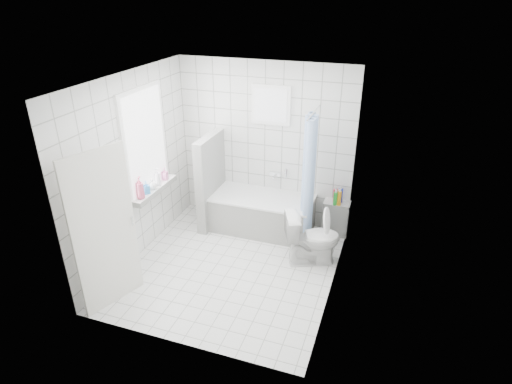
% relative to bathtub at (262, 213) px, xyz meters
% --- Properties ---
extents(ground, '(3.00, 3.00, 0.00)m').
position_rel_bathtub_xyz_m(ground, '(-0.09, -1.12, -0.29)').
color(ground, white).
rests_on(ground, ground).
extents(ceiling, '(3.00, 3.00, 0.00)m').
position_rel_bathtub_xyz_m(ceiling, '(-0.09, -1.12, 2.31)').
color(ceiling, white).
rests_on(ceiling, ground).
extents(wall_back, '(2.80, 0.02, 2.60)m').
position_rel_bathtub_xyz_m(wall_back, '(-0.09, 0.38, 1.01)').
color(wall_back, white).
rests_on(wall_back, ground).
extents(wall_front, '(2.80, 0.02, 2.60)m').
position_rel_bathtub_xyz_m(wall_front, '(-0.09, -2.62, 1.01)').
color(wall_front, white).
rests_on(wall_front, ground).
extents(wall_left, '(0.02, 3.00, 2.60)m').
position_rel_bathtub_xyz_m(wall_left, '(-1.49, -1.12, 1.01)').
color(wall_left, white).
rests_on(wall_left, ground).
extents(wall_right, '(0.02, 3.00, 2.60)m').
position_rel_bathtub_xyz_m(wall_right, '(1.31, -1.12, 1.01)').
color(wall_right, white).
rests_on(wall_right, ground).
extents(window_left, '(0.01, 0.90, 1.40)m').
position_rel_bathtub_xyz_m(window_left, '(-1.45, -0.82, 1.31)').
color(window_left, white).
rests_on(window_left, wall_left).
extents(window_back, '(0.50, 0.01, 0.50)m').
position_rel_bathtub_xyz_m(window_back, '(0.01, 0.33, 1.66)').
color(window_back, white).
rests_on(window_back, wall_back).
extents(window_sill, '(0.18, 1.02, 0.08)m').
position_rel_bathtub_xyz_m(window_sill, '(-1.40, -0.82, 0.57)').
color(window_sill, white).
rests_on(window_sill, wall_left).
extents(door, '(0.32, 0.76, 2.00)m').
position_rel_bathtub_xyz_m(door, '(-1.20, -2.23, 0.71)').
color(door, silver).
rests_on(door, ground).
extents(bathtub, '(1.58, 0.77, 0.58)m').
position_rel_bathtub_xyz_m(bathtub, '(0.00, 0.00, 0.00)').
color(bathtub, white).
rests_on(bathtub, ground).
extents(partition_wall, '(0.15, 0.85, 1.50)m').
position_rel_bathtub_xyz_m(partition_wall, '(-0.86, -0.05, 0.46)').
color(partition_wall, white).
rests_on(partition_wall, ground).
extents(tiled_ledge, '(0.40, 0.24, 0.55)m').
position_rel_bathtub_xyz_m(tiled_ledge, '(1.13, 0.25, -0.02)').
color(tiled_ledge, white).
rests_on(tiled_ledge, ground).
extents(toilet, '(0.87, 0.69, 0.77)m').
position_rel_bathtub_xyz_m(toilet, '(0.94, -0.62, 0.10)').
color(toilet, white).
rests_on(toilet, ground).
extents(curtain_rod, '(0.02, 0.80, 0.02)m').
position_rel_bathtub_xyz_m(curtain_rod, '(0.73, -0.02, 1.71)').
color(curtain_rod, silver).
rests_on(curtain_rod, wall_back).
extents(shower_curtain, '(0.14, 0.48, 1.78)m').
position_rel_bathtub_xyz_m(shower_curtain, '(0.73, -0.16, 0.81)').
color(shower_curtain, '#4A81DB').
rests_on(shower_curtain, curtain_rod).
extents(tub_faucet, '(0.18, 0.06, 0.06)m').
position_rel_bathtub_xyz_m(tub_faucet, '(0.10, 0.33, 0.56)').
color(tub_faucet, silver).
rests_on(tub_faucet, wall_back).
extents(sill_bottles, '(0.15, 0.78, 0.32)m').
position_rel_bathtub_xyz_m(sill_bottles, '(-1.39, -0.94, 0.73)').
color(sill_bottles, '#2C86CA').
rests_on(sill_bottles, window_sill).
extents(ledge_bottles, '(0.14, 0.19, 0.23)m').
position_rel_bathtub_xyz_m(ledge_bottles, '(1.13, 0.22, 0.37)').
color(ledge_bottles, '#192DCC').
rests_on(ledge_bottles, tiled_ledge).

